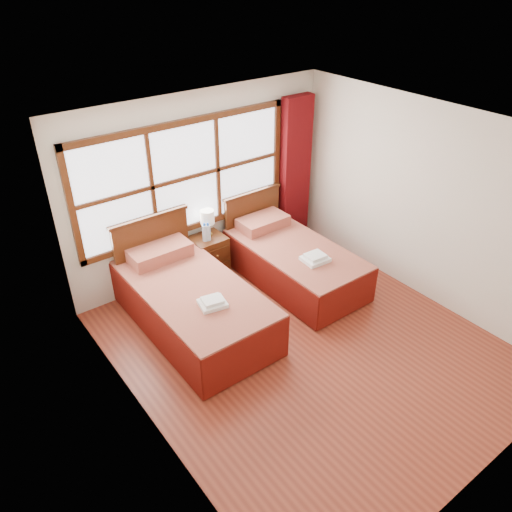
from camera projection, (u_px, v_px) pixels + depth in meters
floor at (305, 345)px, 6.03m from camera, size 4.50×4.50×0.00m
ceiling at (320, 136)px, 4.66m from camera, size 4.50×4.50×0.00m
wall_back at (201, 186)px, 6.87m from camera, size 4.00×0.00×4.00m
wall_left at (141, 326)px, 4.32m from camera, size 0.00×4.50×4.50m
wall_right at (427, 205)px, 6.37m from camera, size 0.00×4.50×4.50m
window at (186, 178)px, 6.62m from camera, size 3.16×0.06×1.56m
curtain at (295, 171)px, 7.67m from camera, size 0.50×0.16×2.30m
bed_left at (190, 301)px, 6.21m from camera, size 1.18×2.29×1.15m
bed_right at (292, 260)px, 7.09m from camera, size 1.07×2.09×1.04m
nightstand at (209, 257)px, 7.17m from camera, size 0.47×0.46×0.63m
towels_left at (213, 302)px, 5.68m from camera, size 0.34×0.31×0.09m
towels_right at (315, 258)px, 6.60m from camera, size 0.35×0.31×0.10m
lamp at (207, 218)px, 6.94m from camera, size 0.20×0.20×0.38m
bottle_near at (205, 233)px, 6.87m from camera, size 0.07×0.07×0.27m
bottle_far at (208, 232)px, 6.89m from camera, size 0.07×0.07×0.26m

